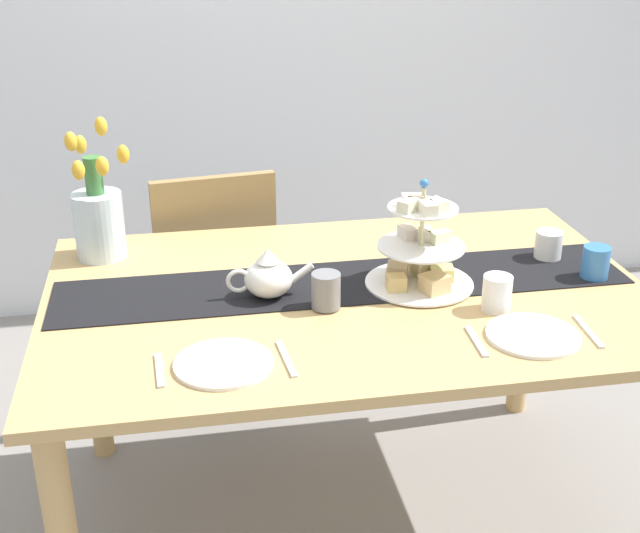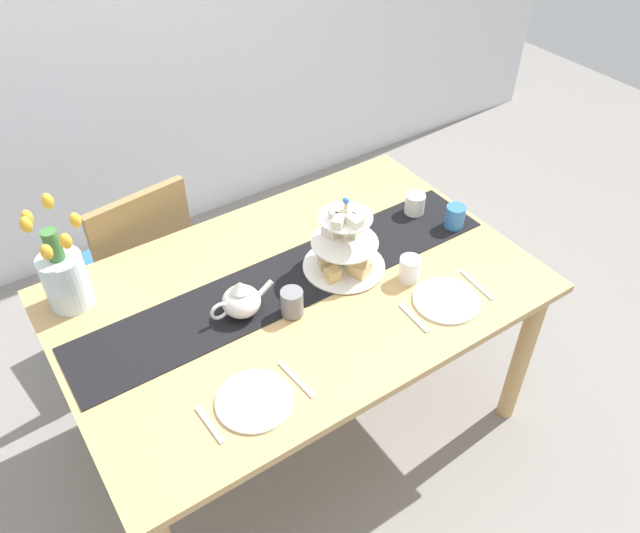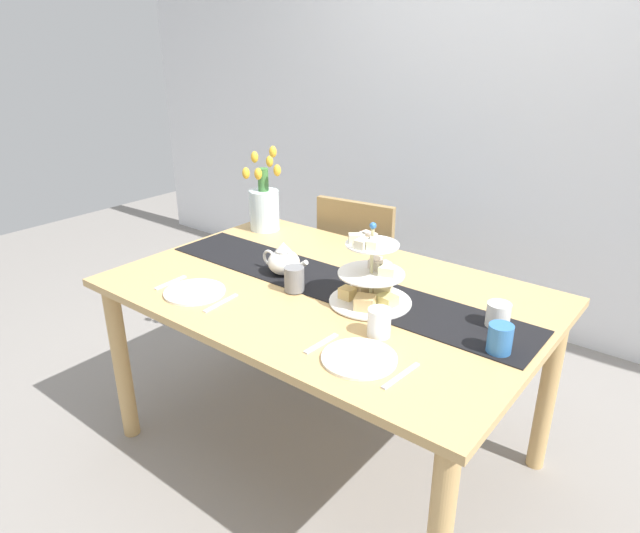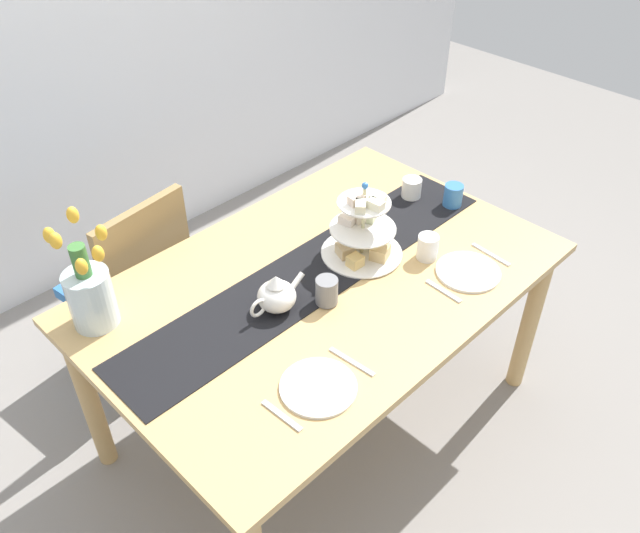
{
  "view_description": "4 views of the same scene",
  "coord_description": "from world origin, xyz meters",
  "px_view_note": "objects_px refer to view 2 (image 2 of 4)",
  "views": [
    {
      "loc": [
        -0.44,
        -2.01,
        1.74
      ],
      "look_at": [
        -0.08,
        -0.02,
        0.85
      ],
      "focal_mm": 46.77,
      "sensor_mm": 36.0,
      "label": 1
    },
    {
      "loc": [
        -0.84,
        -1.39,
        2.28
      ],
      "look_at": [
        0.07,
        -0.04,
        0.87
      ],
      "focal_mm": 35.39,
      "sensor_mm": 36.0,
      "label": 2
    },
    {
      "loc": [
        1.19,
        -1.55,
        1.67
      ],
      "look_at": [
        -0.06,
        0.03,
        0.83
      ],
      "focal_mm": 31.4,
      "sensor_mm": 36.0,
      "label": 3
    },
    {
      "loc": [
        -1.27,
        -1.25,
        2.26
      ],
      "look_at": [
        0.02,
        0.03,
        0.79
      ],
      "focal_mm": 36.99,
      "sensor_mm": 36.0,
      "label": 4
    }
  ],
  "objects_px": {
    "tulip_vase": "(64,274)",
    "mug_grey": "(292,302)",
    "teapot": "(241,300)",
    "chair_left": "(138,263)",
    "dinner_plate_left": "(254,401)",
    "mug_orange": "(455,217)",
    "knife_right": "(477,285)",
    "dining_table": "(298,308)",
    "knife_left": "(296,379)",
    "dinner_plate_right": "(446,300)",
    "mug_white_text": "(410,269)",
    "fork_right": "(414,318)",
    "cream_jug": "(415,204)",
    "fork_left": "(210,425)",
    "tiered_cake_stand": "(345,248)"
  },
  "relations": [
    {
      "from": "tiered_cake_stand",
      "to": "dining_table",
      "type": "bearing_deg",
      "value": 179.9
    },
    {
      "from": "fork_right",
      "to": "teapot",
      "type": "bearing_deg",
      "value": 143.55
    },
    {
      "from": "dining_table",
      "to": "mug_white_text",
      "type": "distance_m",
      "value": 0.42
    },
    {
      "from": "cream_jug",
      "to": "mug_grey",
      "type": "height_order",
      "value": "mug_grey"
    },
    {
      "from": "teapot",
      "to": "dinner_plate_left",
      "type": "xyz_separation_m",
      "value": [
        -0.15,
        -0.34,
        -0.05
      ]
    },
    {
      "from": "tulip_vase",
      "to": "dinner_plate_right",
      "type": "bearing_deg",
      "value": -33.77
    },
    {
      "from": "dining_table",
      "to": "tulip_vase",
      "type": "distance_m",
      "value": 0.8
    },
    {
      "from": "knife_right",
      "to": "mug_white_text",
      "type": "height_order",
      "value": "mug_white_text"
    },
    {
      "from": "teapot",
      "to": "mug_grey",
      "type": "bearing_deg",
      "value": -34.45
    },
    {
      "from": "knife_left",
      "to": "dinner_plate_right",
      "type": "relative_size",
      "value": 0.74
    },
    {
      "from": "chair_left",
      "to": "knife_left",
      "type": "xyz_separation_m",
      "value": [
        0.12,
        -1.1,
        0.27
      ]
    },
    {
      "from": "tiered_cake_stand",
      "to": "fork_left",
      "type": "bearing_deg",
      "value": -154.39
    },
    {
      "from": "dining_table",
      "to": "tulip_vase",
      "type": "xyz_separation_m",
      "value": [
        -0.67,
        0.37,
        0.23
      ]
    },
    {
      "from": "cream_jug",
      "to": "fork_right",
      "type": "xyz_separation_m",
      "value": [
        -0.39,
        -0.46,
        -0.04
      ]
    },
    {
      "from": "teapot",
      "to": "dinner_plate_left",
      "type": "height_order",
      "value": "teapot"
    },
    {
      "from": "dinner_plate_left",
      "to": "fork_left",
      "type": "bearing_deg",
      "value": 180.0
    },
    {
      "from": "dining_table",
      "to": "teapot",
      "type": "distance_m",
      "value": 0.27
    },
    {
      "from": "knife_left",
      "to": "mug_white_text",
      "type": "height_order",
      "value": "mug_white_text"
    },
    {
      "from": "fork_right",
      "to": "mug_orange",
      "type": "height_order",
      "value": "mug_orange"
    },
    {
      "from": "mug_grey",
      "to": "mug_orange",
      "type": "bearing_deg",
      "value": 3.85
    },
    {
      "from": "knife_right",
      "to": "knife_left",
      "type": "bearing_deg",
      "value": 180.0
    },
    {
      "from": "chair_left",
      "to": "mug_white_text",
      "type": "height_order",
      "value": "chair_left"
    },
    {
      "from": "chair_left",
      "to": "tulip_vase",
      "type": "bearing_deg",
      "value": -130.58
    },
    {
      "from": "chair_left",
      "to": "dinner_plate_left",
      "type": "distance_m",
      "value": 1.14
    },
    {
      "from": "mug_orange",
      "to": "tiered_cake_stand",
      "type": "bearing_deg",
      "value": 175.12
    },
    {
      "from": "dining_table",
      "to": "cream_jug",
      "type": "distance_m",
      "value": 0.66
    },
    {
      "from": "mug_grey",
      "to": "tiered_cake_stand",
      "type": "bearing_deg",
      "value": 18.66
    },
    {
      "from": "tulip_vase",
      "to": "mug_grey",
      "type": "relative_size",
      "value": 4.35
    },
    {
      "from": "teapot",
      "to": "dining_table",
      "type": "bearing_deg",
      "value": 0.0
    },
    {
      "from": "dinner_plate_right",
      "to": "knife_right",
      "type": "relative_size",
      "value": 1.35
    },
    {
      "from": "tiered_cake_stand",
      "to": "mug_grey",
      "type": "xyz_separation_m",
      "value": [
        -0.28,
        -0.1,
        -0.04
      ]
    },
    {
      "from": "teapot",
      "to": "mug_white_text",
      "type": "distance_m",
      "value": 0.6
    },
    {
      "from": "mug_orange",
      "to": "knife_right",
      "type": "bearing_deg",
      "value": -119.19
    },
    {
      "from": "dinner_plate_left",
      "to": "cream_jug",
      "type": "bearing_deg",
      "value": 24.6
    },
    {
      "from": "dining_table",
      "to": "mug_grey",
      "type": "xyz_separation_m",
      "value": [
        -0.08,
        -0.1,
        0.15
      ]
    },
    {
      "from": "dining_table",
      "to": "knife_left",
      "type": "relative_size",
      "value": 9.66
    },
    {
      "from": "fork_left",
      "to": "dinner_plate_left",
      "type": "bearing_deg",
      "value": 0.0
    },
    {
      "from": "dinner_plate_right",
      "to": "fork_right",
      "type": "height_order",
      "value": "dinner_plate_right"
    },
    {
      "from": "tiered_cake_stand",
      "to": "mug_orange",
      "type": "height_order",
      "value": "tiered_cake_stand"
    },
    {
      "from": "dining_table",
      "to": "mug_orange",
      "type": "height_order",
      "value": "mug_orange"
    },
    {
      "from": "fork_right",
      "to": "dinner_plate_left",
      "type": "bearing_deg",
      "value": 180.0
    },
    {
      "from": "mug_grey",
      "to": "mug_white_text",
      "type": "xyz_separation_m",
      "value": [
        0.43,
        -0.09,
        -0.0
      ]
    },
    {
      "from": "dining_table",
      "to": "mug_white_text",
      "type": "height_order",
      "value": "mug_white_text"
    },
    {
      "from": "dinner_plate_left",
      "to": "mug_white_text",
      "type": "xyz_separation_m",
      "value": [
        0.72,
        0.16,
        0.04
      ]
    },
    {
      "from": "chair_left",
      "to": "tulip_vase",
      "type": "height_order",
      "value": "tulip_vase"
    },
    {
      "from": "chair_left",
      "to": "cream_jug",
      "type": "xyz_separation_m",
      "value": [
        0.97,
        -0.65,
        0.31
      ]
    },
    {
      "from": "tulip_vase",
      "to": "dinner_plate_left",
      "type": "xyz_separation_m",
      "value": [
        0.31,
        -0.71,
        -0.12
      ]
    },
    {
      "from": "chair_left",
      "to": "dinner_plate_right",
      "type": "distance_m",
      "value": 1.35
    },
    {
      "from": "chair_left",
      "to": "mug_grey",
      "type": "distance_m",
      "value": 0.95
    },
    {
      "from": "dinner_plate_right",
      "to": "mug_orange",
      "type": "height_order",
      "value": "mug_orange"
    }
  ]
}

